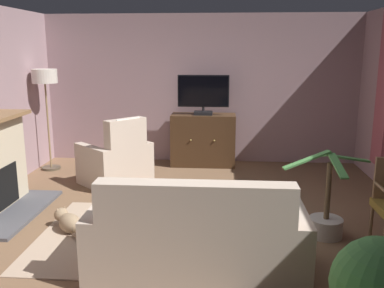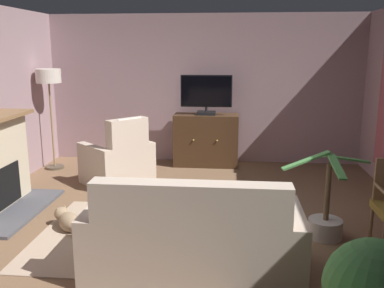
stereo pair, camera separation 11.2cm
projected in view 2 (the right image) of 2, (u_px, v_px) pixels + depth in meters
The scene contains 13 objects.
ground_plane at pixel (185, 229), 4.93m from camera, with size 6.18×6.74×0.04m, color brown.
wall_back at pixel (204, 89), 7.67m from camera, with size 6.18×0.10×2.64m, color gray.
rug_central at pixel (165, 236), 4.69m from camera, with size 2.79×1.92×0.01m, color tan.
tv_cabinet at pixel (206, 141), 7.52m from camera, with size 1.12×0.52×0.91m.
television at pixel (206, 94), 7.28m from camera, with size 0.88×0.20×0.68m.
coffee_table at pixel (195, 192), 5.01m from camera, with size 0.87×0.62×0.43m.
tv_remote at pixel (208, 187), 5.01m from camera, with size 0.17×0.05×0.02m, color black.
folded_newspaper at pixel (184, 185), 5.09m from camera, with size 0.30×0.22×0.01m, color silver.
sofa_floral at pixel (194, 242), 3.84m from camera, with size 1.95×0.88×0.97m.
armchair_facing_sofa at pixel (119, 162), 6.51m from camera, with size 1.21×1.21×1.06m.
potted_plant_leafy_by_curtain at pixel (325, 220), 4.64m from camera, with size 0.95×0.81×0.98m.
cat at pixel (68, 220), 4.85m from camera, with size 0.49×0.55×0.24m.
floor_lamp at pixel (49, 86), 7.08m from camera, with size 0.41×0.41×1.71m.
Camera 2 is at (0.53, -4.57, 2.03)m, focal length 39.79 mm.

